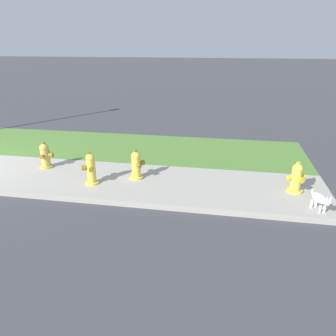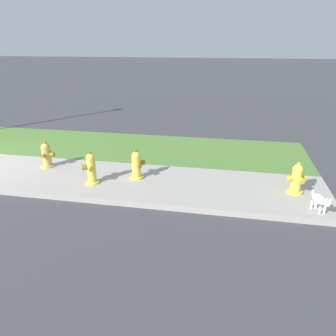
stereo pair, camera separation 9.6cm
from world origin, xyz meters
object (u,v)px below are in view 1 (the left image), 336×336
at_px(fire_hydrant_by_grass_verge, 296,178).
at_px(small_white_dog, 321,200).
at_px(fire_hydrant_far_end, 136,165).
at_px(fire_hydrant_across_street, 45,156).
at_px(fire_hydrant_near_corner, 91,169).

relative_size(fire_hydrant_by_grass_verge, small_white_dog, 1.39).
bearing_deg(fire_hydrant_far_end, fire_hydrant_across_street, -139.40).
bearing_deg(small_white_dog, fire_hydrant_by_grass_verge, 175.57).
bearing_deg(fire_hydrant_by_grass_verge, small_white_dog, 87.82).
xyz_separation_m(fire_hydrant_far_end, small_white_dog, (3.74, -0.92, -0.08)).
height_order(fire_hydrant_by_grass_verge, fire_hydrant_far_end, fire_hydrant_far_end).
height_order(fire_hydrant_across_street, small_white_dog, fire_hydrant_across_street).
bearing_deg(small_white_dog, fire_hydrant_far_end, -128.26).
distance_m(fire_hydrant_by_grass_verge, fire_hydrant_far_end, 3.45).
distance_m(fire_hydrant_near_corner, fire_hydrant_far_end, 1.01).
xyz_separation_m(fire_hydrant_near_corner, small_white_dog, (4.63, -0.44, -0.11)).
bearing_deg(fire_hydrant_across_street, fire_hydrant_by_grass_verge, 83.32).
relative_size(fire_hydrant_by_grass_verge, fire_hydrant_far_end, 0.97).
xyz_separation_m(fire_hydrant_across_street, small_white_dog, (6.14, -1.19, -0.07)).
distance_m(fire_hydrant_across_street, fire_hydrant_far_end, 2.42).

